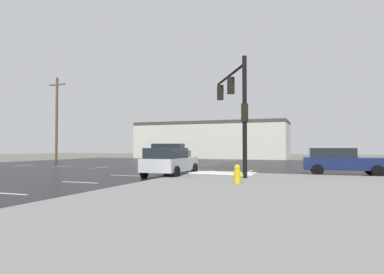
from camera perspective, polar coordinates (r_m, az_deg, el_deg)
ground_plane at (r=25.18m, az=-3.85°, el=-5.47°), size 120.00×120.00×0.00m
road_asphalt at (r=25.18m, az=-3.85°, el=-5.45°), size 44.00×44.00×0.02m
sidewalk_corner at (r=11.15m, az=29.31°, el=-9.61°), size 18.00×18.00×0.14m
snow_strip_curbside at (r=19.70m, az=4.71°, el=-6.01°), size 4.00×1.60×0.06m
lane_markings at (r=23.44m, az=-2.54°, el=-5.70°), size 36.15×36.15×0.01m
traffic_signal_mast at (r=18.48m, az=7.34°, el=6.16°), size 2.92×5.01×6.02m
fire_hydrant at (r=14.20m, az=7.62°, el=-6.18°), size 0.48×0.26×0.79m
strip_building_background at (r=50.89m, az=3.34°, el=-0.56°), size 22.18×8.00×5.38m
suv_grey at (r=38.19m, az=-4.04°, el=-2.56°), size 4.94×2.44×2.03m
sedan_navy at (r=21.48m, az=23.74°, el=-3.69°), size 4.64×2.29×1.58m
sedan_silver at (r=18.99m, az=-3.76°, el=-4.11°), size 2.15×4.59×1.58m
utility_pole_far at (r=41.36m, az=-21.77°, el=3.02°), size 2.20×0.28×9.54m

